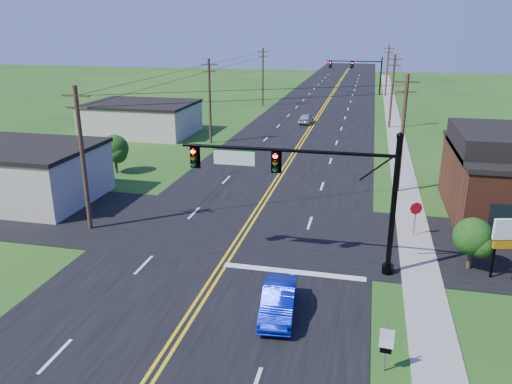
% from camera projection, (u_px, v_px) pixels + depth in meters
% --- Properties ---
extents(ground, '(260.00, 260.00, 0.00)m').
position_uv_depth(ground, '(171.00, 340.00, 20.49)').
color(ground, '#194A15').
rests_on(ground, ground).
extents(road_main, '(16.00, 220.00, 0.04)m').
position_uv_depth(road_main, '(313.00, 122.00, 66.70)').
color(road_main, black).
rests_on(road_main, ground).
extents(road_cross, '(70.00, 10.00, 0.04)m').
position_uv_depth(road_cross, '(243.00, 229.00, 31.57)').
color(road_cross, black).
rests_on(road_cross, ground).
extents(sidewalk, '(2.00, 160.00, 0.08)m').
position_uv_depth(sidewalk, '(397.00, 142.00, 55.23)').
color(sidewalk, gray).
rests_on(sidewalk, ground).
extents(signal_mast_main, '(11.30, 0.60, 7.48)m').
position_uv_depth(signal_mast_main, '(305.00, 181.00, 25.46)').
color(signal_mast_main, black).
rests_on(signal_mast_main, ground).
extents(signal_mast_far, '(10.98, 0.60, 7.48)m').
position_uv_depth(signal_mast_far, '(357.00, 69.00, 92.05)').
color(signal_mast_far, black).
rests_on(signal_mast_far, ground).
extents(cream_bldg_near, '(10.20, 8.20, 4.10)m').
position_uv_depth(cream_bldg_near, '(24.00, 173.00, 36.37)').
color(cream_bldg_near, beige).
rests_on(cream_bldg_near, ground).
extents(cream_bldg_far, '(12.20, 9.20, 3.70)m').
position_uv_depth(cream_bldg_far, '(142.00, 118.00, 59.04)').
color(cream_bldg_far, beige).
rests_on(cream_bldg_far, ground).
extents(utility_pole_left_a, '(1.80, 0.28, 9.00)m').
position_uv_depth(utility_pole_left_a, '(83.00, 157.00, 30.24)').
color(utility_pole_left_a, '#382919').
rests_on(utility_pole_left_a, ground).
extents(utility_pole_left_b, '(1.80, 0.28, 9.00)m').
position_uv_depth(utility_pole_left_b, '(210.00, 100.00, 53.35)').
color(utility_pole_left_b, '#382919').
rests_on(utility_pole_left_b, ground).
extents(utility_pole_left_c, '(1.80, 0.28, 9.00)m').
position_uv_depth(utility_pole_left_c, '(263.00, 76.00, 78.30)').
color(utility_pole_left_c, '#382919').
rests_on(utility_pole_left_c, ground).
extents(utility_pole_right_a, '(1.80, 0.28, 9.00)m').
position_uv_depth(utility_pole_right_a, '(402.00, 132.00, 37.25)').
color(utility_pole_right_a, '#382919').
rests_on(utility_pole_right_a, ground).
extents(utility_pole_right_b, '(1.80, 0.28, 9.00)m').
position_uv_depth(utility_pole_right_b, '(392.00, 90.00, 61.28)').
color(utility_pole_right_b, '#382919').
rests_on(utility_pole_right_b, ground).
extents(utility_pole_right_c, '(1.80, 0.28, 9.00)m').
position_uv_depth(utility_pole_right_c, '(387.00, 70.00, 89.01)').
color(utility_pole_right_c, '#382919').
rests_on(utility_pole_right_c, ground).
extents(tree_right_back, '(3.00, 3.00, 4.10)m').
position_uv_depth(tree_right_back, '(477.00, 152.00, 40.31)').
color(tree_right_back, '#382919').
rests_on(tree_right_back, ground).
extents(shrub_corner, '(2.00, 2.00, 2.86)m').
position_uv_depth(shrub_corner, '(473.00, 237.00, 25.93)').
color(shrub_corner, '#382919').
rests_on(shrub_corner, ground).
extents(tree_left, '(2.40, 2.40, 3.37)m').
position_uv_depth(tree_left, '(115.00, 149.00, 43.10)').
color(tree_left, '#382919').
rests_on(tree_left, ground).
extents(blue_car, '(1.78, 4.19, 1.35)m').
position_uv_depth(blue_car, '(279.00, 302.00, 22.08)').
color(blue_car, '#0819B1').
rests_on(blue_car, ground).
extents(distant_car, '(1.74, 3.90, 1.30)m').
position_uv_depth(distant_car, '(306.00, 119.00, 65.40)').
color(distant_car, silver).
rests_on(distant_car, ground).
extents(route_sign, '(0.53, 0.10, 2.10)m').
position_uv_depth(route_sign, '(386.00, 343.00, 18.28)').
color(route_sign, slate).
rests_on(route_sign, ground).
extents(stop_sign, '(0.76, 0.29, 2.21)m').
position_uv_depth(stop_sign, '(416.00, 212.00, 30.12)').
color(stop_sign, slate).
rests_on(stop_sign, ground).
extents(pylon_sign, '(1.61, 0.60, 3.29)m').
position_uv_depth(pylon_sign, '(509.00, 236.00, 24.69)').
color(pylon_sign, black).
rests_on(pylon_sign, ground).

